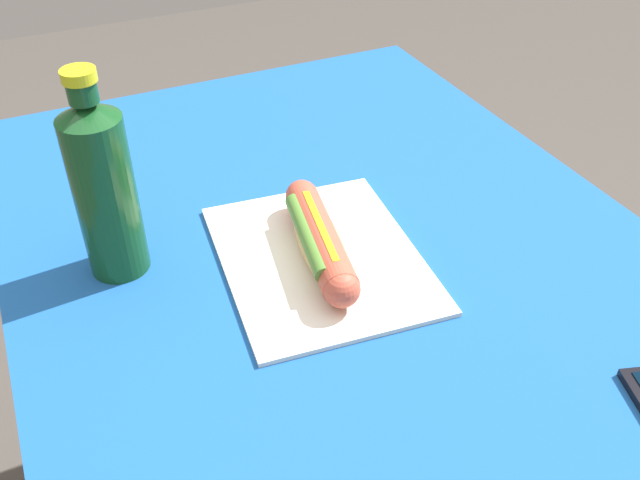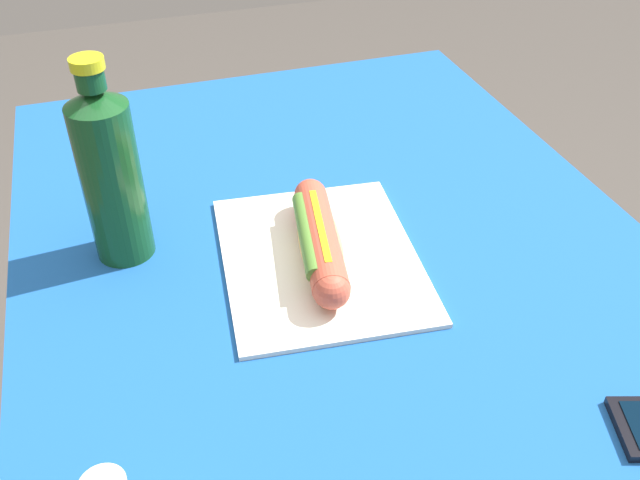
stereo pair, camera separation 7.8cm
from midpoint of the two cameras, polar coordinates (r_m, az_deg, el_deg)
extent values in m
cylinder|color=brown|center=(1.48, 2.17, -1.04)|extent=(0.07, 0.07, 0.72)
cylinder|color=brown|center=(1.38, -18.69, -6.95)|extent=(0.07, 0.07, 0.72)
cube|color=brown|center=(0.84, -0.64, -2.58)|extent=(1.02, 0.70, 0.03)
cube|color=#19519E|center=(0.83, -0.64, -1.69)|extent=(1.08, 0.76, 0.00)
cube|color=silver|center=(0.83, -2.69, -1.58)|extent=(0.30, 0.25, 0.01)
ellipsoid|color=tan|center=(0.81, -2.74, -0.26)|extent=(0.18, 0.08, 0.04)
cylinder|color=#BC4C38|center=(0.81, -2.75, 0.02)|extent=(0.19, 0.07, 0.04)
sphere|color=#BC4C38|center=(0.88, -4.03, 3.51)|extent=(0.04, 0.04, 0.04)
sphere|color=#BC4C38|center=(0.74, -1.23, -4.14)|extent=(0.04, 0.04, 0.04)
cube|color=yellow|center=(0.80, -2.79, 1.09)|extent=(0.14, 0.03, 0.00)
cylinder|color=#4C7A2D|center=(0.80, -3.81, 0.27)|extent=(0.15, 0.05, 0.02)
cylinder|color=#14471E|center=(0.81, -19.72, 3.17)|extent=(0.07, 0.07, 0.19)
cone|color=#14471E|center=(0.76, -21.39, 9.75)|extent=(0.07, 0.07, 0.02)
cylinder|color=#14471E|center=(0.75, -21.74, 11.11)|extent=(0.03, 0.03, 0.02)
cylinder|color=yellow|center=(0.74, -22.05, 12.28)|extent=(0.04, 0.04, 0.01)
camera|label=1|loc=(0.04, -92.75, -2.12)|focal=39.21mm
camera|label=2|loc=(0.04, 87.25, 2.12)|focal=39.21mm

